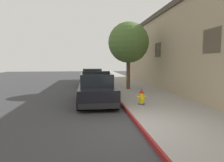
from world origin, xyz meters
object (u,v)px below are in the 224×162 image
Objects in this scene: police_cruiser at (96,89)px; parked_car_silver_ahead at (92,77)px; fire_hydrant at (142,97)px; street_tree at (128,43)px.

police_cruiser is 1.00× the size of parked_car_silver_ahead.
fire_hydrant is 0.15× the size of street_tree.
parked_car_silver_ahead is at bearing 102.63° from fire_hydrant.
parked_car_silver_ahead is (-0.04, 7.83, -0.00)m from police_cruiser.
police_cruiser is 5.44m from street_tree.
parked_car_silver_ahead reaches higher than fire_hydrant.
parked_car_silver_ahead is 5.53m from street_tree.
police_cruiser reaches higher than fire_hydrant.
fire_hydrant is (2.11, -9.43, -0.23)m from parked_car_silver_ahead.
police_cruiser reaches higher than parked_car_silver_ahead.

